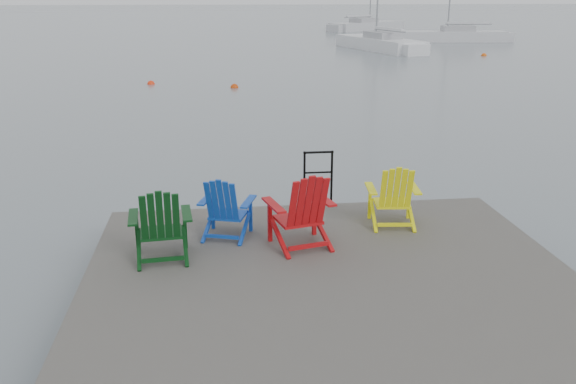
{
  "coord_description": "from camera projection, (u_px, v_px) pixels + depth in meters",
  "views": [
    {
      "loc": [
        -1.33,
        -6.71,
        3.77
      ],
      "look_at": [
        -0.27,
        2.12,
        0.85
      ],
      "focal_mm": 38.0,
      "sensor_mm": 36.0,
      "label": 1
    }
  ],
  "objects": [
    {
      "name": "chair_red",
      "position": [
        302.0,
        210.0,
        8.06
      ],
      "size": [
        0.97,
        0.92,
        1.05
      ],
      "rotation": [
        0.0,
        0.0,
        0.25
      ],
      "color": "#B50D10",
      "rests_on": "dock"
    },
    {
      "name": "dock",
      "position": [
        330.0,
        283.0,
        7.55
      ],
      "size": [
        6.0,
        5.0,
        1.4
      ],
      "color": "#33302D",
      "rests_on": "ground"
    },
    {
      "name": "sailboat_near",
      "position": [
        379.0,
        44.0,
        41.98
      ],
      "size": [
        4.44,
        9.13,
        12.15
      ],
      "rotation": [
        0.0,
        0.0,
        0.25
      ],
      "color": "silver",
      "rests_on": "ground"
    },
    {
      "name": "buoy_c",
      "position": [
        484.0,
        56.0,
        37.99
      ],
      "size": [
        0.34,
        0.34,
        0.34
      ],
      "primitive_type": "sphere",
      "color": "#E1550D",
      "rests_on": "ground"
    },
    {
      "name": "buoy_a",
      "position": [
        234.0,
        88.0,
        25.28
      ],
      "size": [
        0.34,
        0.34,
        0.34
      ],
      "primitive_type": "sphere",
      "color": "#C33C0B",
      "rests_on": "ground"
    },
    {
      "name": "chair_green",
      "position": [
        161.0,
        223.0,
        7.68
      ],
      "size": [
        0.84,
        0.78,
        0.99
      ],
      "rotation": [
        0.0,
        0.0,
        0.09
      ],
      "color": "#093411",
      "rests_on": "dock"
    },
    {
      "name": "chair_blue",
      "position": [
        225.0,
        207.0,
        8.41
      ],
      "size": [
        0.84,
        0.8,
        0.9
      ],
      "rotation": [
        0.0,
        0.0,
        -0.31
      ],
      "color": "#1142B0",
      "rests_on": "dock"
    },
    {
      "name": "ground",
      "position": [
        329.0,
        308.0,
        7.65
      ],
      "size": [
        400.0,
        400.0,
        0.0
      ],
      "primitive_type": "plane",
      "color": "slate",
      "rests_on": "ground"
    },
    {
      "name": "handrail",
      "position": [
        318.0,
        173.0,
        9.67
      ],
      "size": [
        0.48,
        0.04,
        0.9
      ],
      "color": "black",
      "rests_on": "dock"
    },
    {
      "name": "buoy_d",
      "position": [
        385.0,
        47.0,
        44.3
      ],
      "size": [
        0.39,
        0.39,
        0.39
      ],
      "primitive_type": "sphere",
      "color": "#C5480B",
      "rests_on": "ground"
    },
    {
      "name": "chair_yellow",
      "position": [
        394.0,
        195.0,
        8.83
      ],
      "size": [
        0.81,
        0.75,
        0.94
      ],
      "rotation": [
        0.0,
        0.0,
        -0.11
      ],
      "color": "#F4F10D",
      "rests_on": "dock"
    },
    {
      "name": "sailboat_mid",
      "position": [
        366.0,
        26.0,
        63.96
      ],
      "size": [
        9.0,
        7.57,
        12.85
      ],
      "rotation": [
        0.0,
        0.0,
        -0.93
      ],
      "color": "silver",
      "rests_on": "ground"
    },
    {
      "name": "buoy_b",
      "position": [
        151.0,
        84.0,
        26.26
      ],
      "size": [
        0.32,
        0.32,
        0.32
      ],
      "primitive_type": "sphere",
      "color": "#F8310E",
      "rests_on": "ground"
    },
    {
      "name": "sailboat_far",
      "position": [
        453.0,
        37.0,
        49.0
      ],
      "size": [
        8.54,
        3.24,
        11.51
      ],
      "rotation": [
        0.0,
        0.0,
        1.44
      ],
      "color": "silver",
      "rests_on": "ground"
    }
  ]
}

